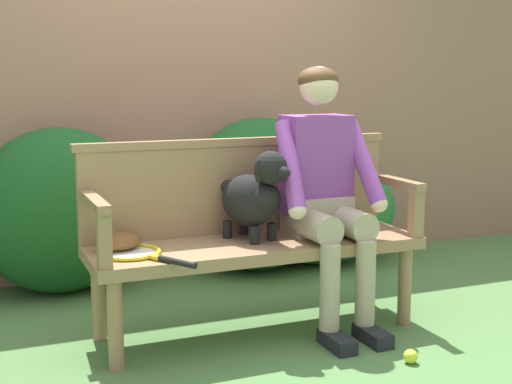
# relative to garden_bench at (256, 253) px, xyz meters

# --- Properties ---
(ground_plane) EXTENTS (40.00, 40.00, 0.00)m
(ground_plane) POSITION_rel_garden_bench_xyz_m (0.00, 0.00, -0.42)
(ground_plane) COLOR #4C753D
(brick_garden_fence) EXTENTS (8.00, 0.30, 2.16)m
(brick_garden_fence) POSITION_rel_garden_bench_xyz_m (0.00, 1.47, 0.67)
(brick_garden_fence) COLOR #936651
(brick_garden_fence) RESTS_ON ground
(hedge_bush_far_left) EXTENTS (1.06, 0.71, 0.75)m
(hedge_bush_far_left) POSITION_rel_garden_bench_xyz_m (0.96, 1.07, -0.04)
(hedge_bush_far_left) COLOR #286B2D
(hedge_bush_far_left) RESTS_ON ground
(hedge_bush_far_right) EXTENTS (1.00, 0.81, 1.03)m
(hedge_bush_far_right) POSITION_rel_garden_bench_xyz_m (0.48, 1.09, 0.10)
(hedge_bush_far_right) COLOR #194C1E
(hedge_bush_far_right) RESTS_ON ground
(hedge_bush_mid_left) EXTENTS (1.02, 0.70, 1.00)m
(hedge_bush_mid_left) POSITION_rel_garden_bench_xyz_m (-0.82, 1.08, 0.09)
(hedge_bush_mid_left) COLOR #194C1E
(hedge_bush_mid_left) RESTS_ON ground
(garden_bench) EXTENTS (1.68, 0.53, 0.48)m
(garden_bench) POSITION_rel_garden_bench_xyz_m (0.00, 0.00, 0.00)
(garden_bench) COLOR #93704C
(garden_bench) RESTS_ON ground
(bench_backrest) EXTENTS (1.72, 0.06, 0.50)m
(bench_backrest) POSITION_rel_garden_bench_xyz_m (0.00, 0.23, 0.32)
(bench_backrest) COLOR #93704C
(bench_backrest) RESTS_ON garden_bench
(bench_armrest_left_end) EXTENTS (0.06, 0.53, 0.28)m
(bench_armrest_left_end) POSITION_rel_garden_bench_xyz_m (-0.80, -0.09, 0.26)
(bench_armrest_left_end) COLOR #93704C
(bench_armrest_left_end) RESTS_ON garden_bench
(bench_armrest_right_end) EXTENTS (0.06, 0.53, 0.28)m
(bench_armrest_right_end) POSITION_rel_garden_bench_xyz_m (0.80, -0.09, 0.26)
(bench_armrest_right_end) COLOR #93704C
(bench_armrest_right_end) RESTS_ON garden_bench
(person_seated) EXTENTS (0.56, 0.66, 1.35)m
(person_seated) POSITION_rel_garden_bench_xyz_m (0.37, -0.02, 0.33)
(person_seated) COLOR black
(person_seated) RESTS_ON ground
(dog_on_bench) EXTENTS (0.33, 0.46, 0.46)m
(dog_on_bench) POSITION_rel_garden_bench_xyz_m (0.00, 0.02, 0.29)
(dog_on_bench) COLOR black
(dog_on_bench) RESTS_ON garden_bench
(tennis_racket) EXTENTS (0.41, 0.57, 0.03)m
(tennis_racket) POSITION_rel_garden_bench_xyz_m (-0.63, -0.05, 0.07)
(tennis_racket) COLOR yellow
(tennis_racket) RESTS_ON garden_bench
(baseball_glove) EXTENTS (0.26, 0.22, 0.09)m
(baseball_glove) POSITION_rel_garden_bench_xyz_m (-0.68, 0.07, 0.11)
(baseball_glove) COLOR brown
(baseball_glove) RESTS_ON garden_bench
(tennis_ball) EXTENTS (0.07, 0.07, 0.07)m
(tennis_ball) POSITION_rel_garden_bench_xyz_m (0.49, -0.65, -0.38)
(tennis_ball) COLOR #CCDB33
(tennis_ball) RESTS_ON ground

